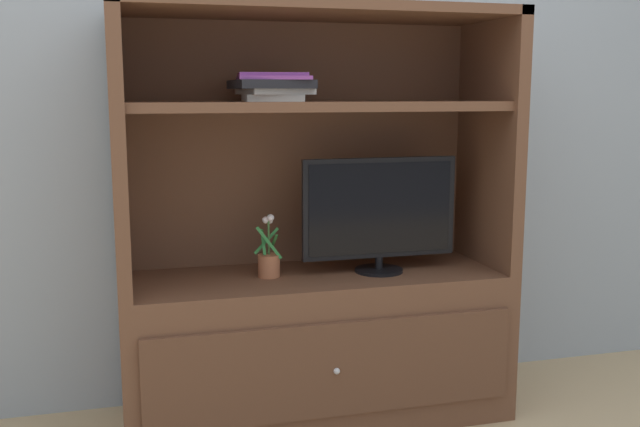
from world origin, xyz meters
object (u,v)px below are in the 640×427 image
(magazine_stack, at_px, (272,86))
(media_console, at_px, (316,295))
(potted_plant, at_px, (269,261))
(tv_monitor, at_px, (380,212))

(magazine_stack, bearing_deg, media_console, 4.89)
(media_console, height_order, potted_plant, media_console)
(tv_monitor, height_order, magazine_stack, magazine_stack)
(potted_plant, height_order, magazine_stack, magazine_stack)
(media_console, bearing_deg, tv_monitor, -9.90)
(potted_plant, bearing_deg, media_console, 1.52)
(tv_monitor, bearing_deg, potted_plant, 175.02)
(media_console, relative_size, potted_plant, 6.53)
(media_console, height_order, magazine_stack, media_console)
(media_console, distance_m, potted_plant, 0.24)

